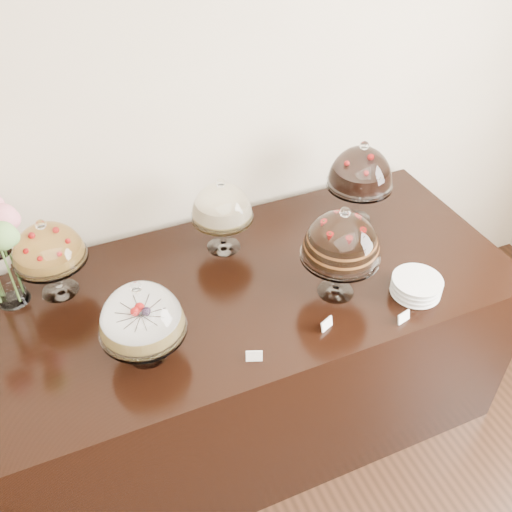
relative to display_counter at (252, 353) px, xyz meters
name	(u,v)px	position (x,y,z in m)	size (l,w,h in m)	color
wall_back	(127,106)	(-0.30, 0.55, 1.05)	(5.00, 0.04, 3.00)	beige
display_counter	(252,353)	(0.00, 0.00, 0.00)	(2.20, 1.00, 0.90)	black
cake_stand_sugar_sponge	(141,314)	(-0.49, -0.20, 0.65)	(0.31, 0.31, 0.35)	white
cake_stand_choco_layer	(342,240)	(0.29, -0.19, 0.72)	(0.31, 0.31, 0.42)	white
cake_stand_cheesecake	(222,205)	(-0.02, 0.27, 0.67)	(0.27, 0.27, 0.35)	white
cake_stand_dark_choco	(361,171)	(0.62, 0.22, 0.71)	(0.30, 0.30, 0.41)	white
cake_stand_fruit_tart	(47,247)	(-0.74, 0.26, 0.68)	(0.29, 0.29, 0.36)	white
plate_stack	(416,286)	(0.59, -0.32, 0.49)	(0.20, 0.20, 0.07)	white
price_card_left	(254,356)	(-0.15, -0.39, 0.47)	(0.06, 0.01, 0.04)	white
price_card_right	(404,317)	(0.45, -0.44, 0.47)	(0.06, 0.01, 0.04)	white
price_card_extra	(327,324)	(0.16, -0.35, 0.47)	(0.06, 0.01, 0.04)	white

